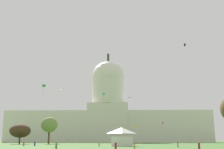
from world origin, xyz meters
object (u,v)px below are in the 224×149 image
at_px(capitol_building, 108,115).
at_px(person_red_front_center, 24,144).
at_px(person_maroon_lawn_far_right, 116,146).
at_px(kite_turquoise_mid, 104,94).
at_px(person_olive_near_tent, 56,145).
at_px(kite_magenta_low, 163,123).
at_px(person_tan_mid_right, 99,144).
at_px(person_tan_mid_left, 134,148).
at_px(kite_gold_high, 177,72).
at_px(kite_yellow_low, 137,126).
at_px(kite_black_high, 185,45).
at_px(tree_west_near, 49,125).
at_px(kite_orange_mid, 61,90).
at_px(kite_red_mid, 130,98).
at_px(person_grey_back_left, 178,145).
at_px(person_maroon_edge_west, 199,146).
at_px(tree_west_mid, 20,131).
at_px(kite_green_mid, 44,86).
at_px(person_navy_front_left, 35,144).
at_px(event_tent, 122,137).

relative_size(capitol_building, person_red_front_center, 94.39).
bearing_deg(person_maroon_lawn_far_right, kite_turquoise_mid, 142.46).
bearing_deg(person_olive_near_tent, kite_magenta_low, 73.90).
bearing_deg(person_red_front_center, person_tan_mid_right, 41.30).
bearing_deg(person_tan_mid_left, kite_gold_high, -75.15).
bearing_deg(person_olive_near_tent, kite_yellow_low, 78.01).
bearing_deg(person_olive_near_tent, kite_black_high, 58.96).
distance_m(tree_west_near, person_tan_mid_right, 51.75).
height_order(kite_orange_mid, kite_red_mid, kite_orange_mid).
height_order(tree_west_near, person_grey_back_left, tree_west_near).
bearing_deg(person_red_front_center, person_maroon_edge_west, 6.47).
xyz_separation_m(tree_west_mid, person_maroon_lawn_far_right, (46.14, -74.50, -5.31)).
xyz_separation_m(capitol_building, kite_green_mid, (-17.60, -113.34, 0.97)).
distance_m(capitol_building, person_tan_mid_left, 161.59).
bearing_deg(person_maroon_edge_west, capitol_building, -11.95).
bearing_deg(person_red_front_center, kite_gold_high, 86.74).
relative_size(person_maroon_edge_west, kite_magenta_low, 0.51).
distance_m(person_navy_front_left, kite_magenta_low, 95.68).
height_order(person_olive_near_tent, kite_magenta_low, kite_magenta_low).
bearing_deg(tree_west_mid, kite_turquoise_mid, -25.32).
relative_size(event_tent, kite_turquoise_mid, 2.50).
xyz_separation_m(person_maroon_lawn_far_right, person_grey_back_left, (16.86, 23.58, -0.07)).
height_order(kite_gold_high, kite_red_mid, kite_gold_high).
distance_m(person_olive_near_tent, person_tan_mid_left, 22.84).
bearing_deg(person_tan_mid_right, person_maroon_edge_west, -171.75).
height_order(tree_west_near, kite_yellow_low, tree_west_near).
bearing_deg(person_red_front_center, tree_west_near, 136.09).
relative_size(tree_west_mid, kite_red_mid, 5.96).
distance_m(tree_west_mid, kite_red_mid, 67.67).
height_order(capitol_building, person_maroon_lawn_far_right, capitol_building).
bearing_deg(kite_turquoise_mid, tree_west_mid, 176.86).
bearing_deg(capitol_building, kite_turquoise_mid, -88.37).
bearing_deg(person_olive_near_tent, person_red_front_center, 126.15).
bearing_deg(kite_gold_high, person_navy_front_left, 51.29).
bearing_deg(person_maroon_edge_west, person_maroon_lawn_far_right, 73.41).
xyz_separation_m(tree_west_near, person_navy_front_left, (6.31, -42.14, -8.30)).
distance_m(person_tan_mid_right, kite_magenta_low, 86.53).
height_order(kite_black_high, kite_green_mid, kite_black_high).
bearing_deg(kite_magenta_low, tree_west_mid, 43.86).
distance_m(person_navy_front_left, kite_green_mid, 20.28).
bearing_deg(kite_yellow_low, kite_orange_mid, -3.20).
height_order(tree_west_near, kite_red_mid, kite_red_mid).
height_order(tree_west_near, kite_orange_mid, kite_orange_mid).
bearing_deg(kite_yellow_low, person_olive_near_tent, 108.91).
bearing_deg(person_tan_mid_right, kite_red_mid, -34.92).
relative_size(person_grey_back_left, person_olive_near_tent, 0.91).
height_order(kite_red_mid, kite_turquoise_mid, kite_red_mid).
relative_size(kite_orange_mid, kite_turquoise_mid, 0.42).
xyz_separation_m(capitol_building, kite_gold_high, (41.72, -54.73, 19.62)).
height_order(person_olive_near_tent, kite_red_mid, kite_red_mid).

